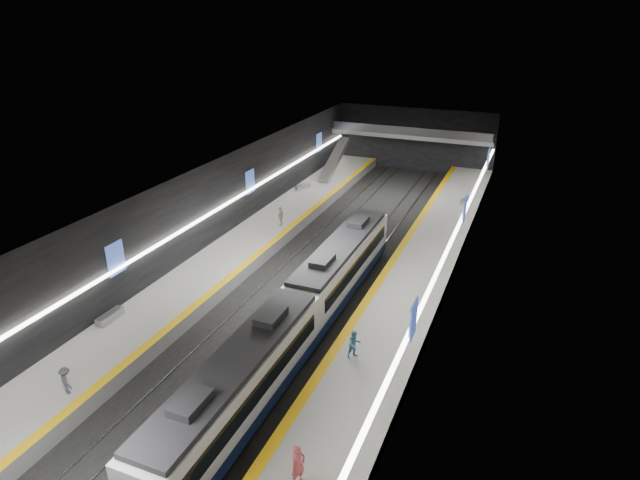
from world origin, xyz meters
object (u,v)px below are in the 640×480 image
at_px(train, 300,313).
at_px(passenger_left_b, 66,381).
at_px(bench_left_far, 303,187).
at_px(passenger_right_b, 354,345).
at_px(passenger_right_a, 298,466).
at_px(passenger_left_a, 281,216).
at_px(escalator, 335,159).
at_px(bench_left_near, 110,317).
at_px(bench_right_far, 465,200).

xyz_separation_m(train, passenger_left_b, (-8.82, -10.10, -0.42)).
relative_size(bench_left_far, passenger_left_b, 1.24).
distance_m(bench_left_far, passenger_right_b, 31.36).
bearing_deg(passenger_right_a, passenger_right_b, 28.71).
bearing_deg(passenger_right_b, passenger_left_a, 80.93).
bearing_deg(escalator, bench_left_near, -92.99).
xyz_separation_m(train, bench_left_far, (-11.37, 25.88, -0.96)).
distance_m(escalator, passenger_left_b, 42.35).
relative_size(bench_left_near, passenger_left_b, 1.31).
bearing_deg(bench_left_far, train, -41.43).
distance_m(train, bench_right_far, 28.83).
bearing_deg(passenger_left_a, passenger_left_b, -6.35).
xyz_separation_m(escalator, passenger_left_b, (1.18, -42.32, -1.12)).
bearing_deg(bench_left_far, bench_right_far, 32.35).
distance_m(train, passenger_left_b, 13.42).
distance_m(bench_right_far, passenger_left_b, 41.07).
xyz_separation_m(bench_left_near, bench_right_far, (17.92, 31.82, -0.04)).
xyz_separation_m(train, passenger_right_a, (4.81, -10.77, -0.21)).
xyz_separation_m(escalator, passenger_right_a, (14.81, -42.99, -0.92)).
bearing_deg(bench_left_far, passenger_right_b, -35.60).
distance_m(train, passenger_left_a, 17.53).
xyz_separation_m(bench_left_far, passenger_right_b, (15.46, -27.28, 0.62)).
height_order(bench_left_far, bench_right_far, bench_left_far).
bearing_deg(escalator, passenger_left_a, -85.90).
bearing_deg(escalator, bench_left_far, -102.18).
distance_m(escalator, passenger_right_a, 45.47).
bearing_deg(escalator, passenger_right_b, -67.26).
relative_size(passenger_right_a, passenger_left_a, 1.07).
xyz_separation_m(passenger_right_a, passenger_right_b, (-0.72, 9.37, -0.13)).
distance_m(passenger_right_a, passenger_left_b, 13.64).
height_order(bench_left_near, passenger_right_b, passenger_right_b).
bearing_deg(bench_left_far, escalator, 102.68).
xyz_separation_m(train, passenger_right_b, (4.09, -1.40, -0.34)).
xyz_separation_m(escalator, bench_left_far, (-1.37, -6.33, -1.66)).
xyz_separation_m(bench_right_far, passenger_left_b, (-14.87, -38.28, 0.57)).
distance_m(bench_left_near, bench_right_far, 36.52).
bearing_deg(bench_right_far, escalator, 177.35).
bearing_deg(train, passenger_right_a, -65.94).
relative_size(bench_right_far, passenger_right_b, 1.02).
height_order(bench_left_far, passenger_right_b, passenger_right_b).
bearing_deg(passenger_right_a, bench_right_far, 22.50).
relative_size(escalator, bench_left_far, 4.13).
relative_size(passenger_right_b, passenger_left_b, 1.10).
bearing_deg(escalator, train, -72.76).
height_order(escalator, bench_left_near, escalator).
bearing_deg(bench_right_far, passenger_right_b, -82.30).
xyz_separation_m(train, passenger_left_a, (-8.78, 15.18, -0.27)).
relative_size(train, escalator, 3.76).
bearing_deg(train, passenger_left_a, 120.04).
height_order(passenger_right_b, passenger_left_a, passenger_left_a).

